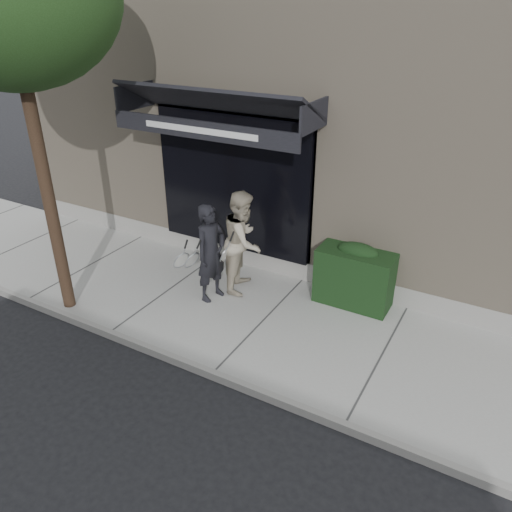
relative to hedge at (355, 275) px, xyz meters
The scene contains 7 objects.
ground 1.79m from the hedge, 131.35° to the right, with size 80.00×80.00×0.00m, color black.
sidewalk 1.77m from the hedge, 131.35° to the right, with size 20.00×3.00×0.12m, color #979692.
curb 3.07m from the hedge, 111.45° to the right, with size 20.00×0.10×0.14m, color gray.
building_facade 4.39m from the hedge, 106.65° to the left, with size 14.30×8.04×5.64m.
hedge is the anchor object (origin of this frame).
pedestrian_front 2.53m from the hedge, 154.03° to the right, with size 0.75×0.91×1.77m.
pedestrian_back 2.05m from the hedge, 165.38° to the right, with size 0.92×1.06×1.87m.
Camera 1 is at (3.29, -6.14, 4.89)m, focal length 35.00 mm.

